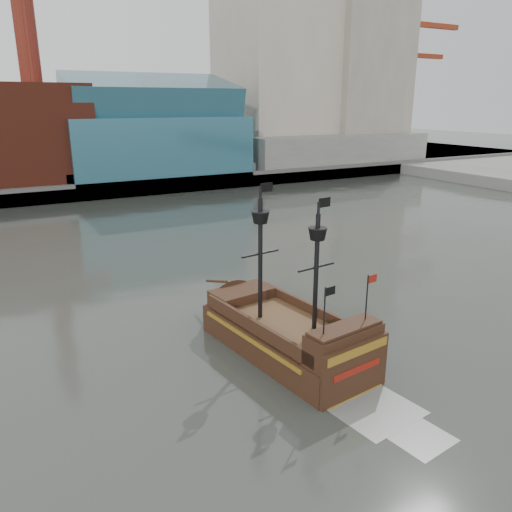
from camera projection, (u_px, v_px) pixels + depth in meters
ground at (400, 402)px, 24.96m from camera, size 400.00×400.00×0.00m
promenade_far at (76, 170)px, 101.84m from camera, size 220.00×60.00×2.00m
seawall at (109, 190)px, 77.00m from camera, size 220.00×1.00×2.60m
skyline at (99, 44)px, 91.02m from camera, size 149.00×45.00×62.00m
crane_a at (405, 82)px, 124.03m from camera, size 22.50×4.00×32.25m
crane_b at (403, 97)px, 137.85m from camera, size 19.10×4.00×26.25m
pirate_ship at (287, 340)px, 29.32m from camera, size 6.06×14.84×10.79m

